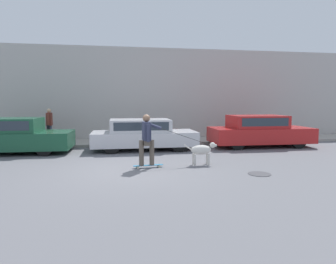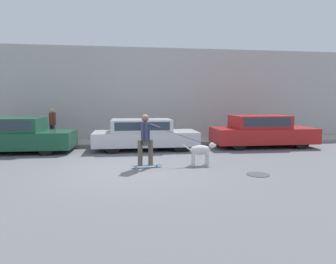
{
  "view_description": "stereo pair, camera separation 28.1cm",
  "coord_description": "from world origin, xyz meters",
  "px_view_note": "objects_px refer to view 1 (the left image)",
  "views": [
    {
      "loc": [
        -0.44,
        -8.76,
        2.03
      ],
      "look_at": [
        1.37,
        1.54,
        0.95
      ],
      "focal_mm": 32.0,
      "sensor_mm": 36.0,
      "label": 1
    },
    {
      "loc": [
        -0.16,
        -8.8,
        2.03
      ],
      "look_at": [
        1.37,
        1.54,
        0.95
      ],
      "focal_mm": 32.0,
      "sensor_mm": 36.0,
      "label": 2
    }
  ],
  "objects_px": {
    "parked_car_0": "(10,136)",
    "parked_car_2": "(259,131)",
    "dog": "(202,150)",
    "skateboarder": "(147,138)",
    "parked_car_1": "(143,135)",
    "pedestrian_with_bag": "(49,124)"
  },
  "relations": [
    {
      "from": "parked_car_1",
      "to": "pedestrian_with_bag",
      "type": "distance_m",
      "value": 4.62
    },
    {
      "from": "parked_car_0",
      "to": "parked_car_2",
      "type": "bearing_deg",
      "value": 2.15
    },
    {
      "from": "parked_car_2",
      "to": "dog",
      "type": "distance_m",
      "value": 4.96
    },
    {
      "from": "parked_car_2",
      "to": "parked_car_0",
      "type": "bearing_deg",
      "value": -178.63
    },
    {
      "from": "parked_car_2",
      "to": "skateboarder",
      "type": "distance_m",
      "value": 6.44
    },
    {
      "from": "parked_car_0",
      "to": "parked_car_1",
      "type": "relative_size",
      "value": 1.06
    },
    {
      "from": "parked_car_0",
      "to": "dog",
      "type": "relative_size",
      "value": 4.21
    },
    {
      "from": "dog",
      "to": "skateboarder",
      "type": "xyz_separation_m",
      "value": [
        -1.76,
        -0.12,
        0.46
      ]
    },
    {
      "from": "parked_car_0",
      "to": "pedestrian_with_bag",
      "type": "height_order",
      "value": "pedestrian_with_bag"
    },
    {
      "from": "parked_car_1",
      "to": "pedestrian_with_bag",
      "type": "xyz_separation_m",
      "value": [
        -4.13,
        2.04,
        0.34
      ]
    },
    {
      "from": "parked_car_0",
      "to": "skateboarder",
      "type": "distance_m",
      "value": 6.07
    },
    {
      "from": "parked_car_1",
      "to": "skateboarder",
      "type": "bearing_deg",
      "value": -92.66
    },
    {
      "from": "dog",
      "to": "pedestrian_with_bag",
      "type": "xyz_separation_m",
      "value": [
        -5.7,
        5.39,
        0.51
      ]
    },
    {
      "from": "parked_car_2",
      "to": "dog",
      "type": "bearing_deg",
      "value": -136.07
    },
    {
      "from": "parked_car_1",
      "to": "parked_car_2",
      "type": "relative_size",
      "value": 0.96
    },
    {
      "from": "dog",
      "to": "parked_car_2",
      "type": "bearing_deg",
      "value": 39.65
    },
    {
      "from": "parked_car_1",
      "to": "parked_car_2",
      "type": "xyz_separation_m",
      "value": [
        5.22,
        0.0,
        0.04
      ]
    },
    {
      "from": "parked_car_2",
      "to": "dog",
      "type": "xyz_separation_m",
      "value": [
        -3.65,
        -3.35,
        -0.21
      ]
    },
    {
      "from": "parked_car_0",
      "to": "skateboarder",
      "type": "relative_size",
      "value": 1.8
    },
    {
      "from": "parked_car_0",
      "to": "pedestrian_with_bag",
      "type": "xyz_separation_m",
      "value": [
        1.05,
        2.03,
        0.31
      ]
    },
    {
      "from": "parked_car_0",
      "to": "dog",
      "type": "height_order",
      "value": "parked_car_0"
    },
    {
      "from": "pedestrian_with_bag",
      "to": "parked_car_0",
      "type": "bearing_deg",
      "value": 61.4
    }
  ]
}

